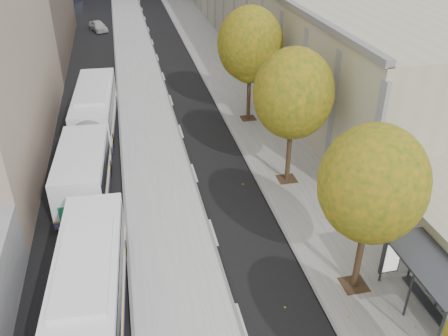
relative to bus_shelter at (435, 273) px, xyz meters
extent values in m
cube|color=#A2A2A2|center=(-9.56, 24.04, -2.11)|extent=(4.25, 150.00, 0.15)
cube|color=slate|center=(-1.56, 24.04, -2.15)|extent=(4.75, 150.00, 0.08)
cube|color=#383A3F|center=(-0.19, 0.04, 0.37)|extent=(1.90, 4.40, 0.10)
cylinder|color=#383A3F|center=(-0.89, -1.96, -0.91)|extent=(0.10, 0.10, 2.40)
cube|color=silver|center=(0.53, 0.04, -0.86)|extent=(0.04, 4.00, 2.10)
cylinder|color=black|center=(-2.09, 2.04, -0.49)|extent=(0.28, 0.28, 3.24)
sphere|color=#234D12|center=(-2.09, 2.04, 3.08)|extent=(4.20, 4.20, 4.20)
cylinder|color=black|center=(-2.09, 11.04, -0.42)|extent=(0.28, 0.28, 3.38)
sphere|color=#234D12|center=(-2.09, 11.04, 3.29)|extent=(4.40, 4.40, 4.40)
cylinder|color=black|center=(-2.09, 20.04, -0.35)|extent=(0.28, 0.28, 3.51)
sphere|color=#234D12|center=(-2.09, 20.04, 3.51)|extent=(4.60, 4.60, 4.60)
cube|color=white|center=(-13.38, 17.07, -0.75)|extent=(3.41, 17.41, 2.88)
cube|color=black|center=(-13.38, 17.07, -0.22)|extent=(3.43, 16.73, 1.00)
cube|color=#196447|center=(-13.38, 8.44, -1.08)|extent=(1.83, 0.16, 1.12)
imported|color=silver|center=(-13.39, 49.37, -1.56)|extent=(2.59, 3.98, 1.26)
camera|label=1|loc=(-10.87, -11.65, 12.67)|focal=38.00mm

